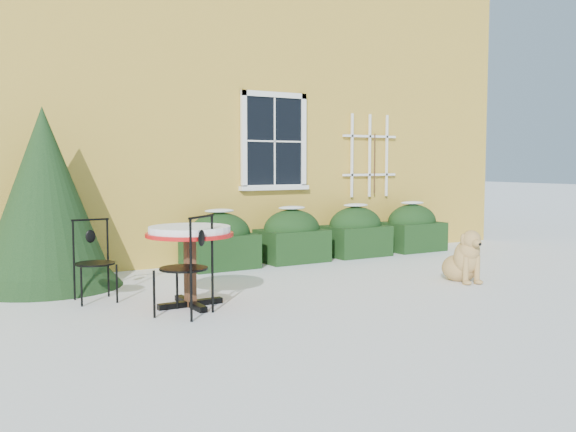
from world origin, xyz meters
TOP-DOWN VIEW (x-y plane):
  - ground at (0.00, 0.00)m, footprint 80.00×80.00m
  - house at (0.00, 7.00)m, footprint 12.40×8.40m
  - hedge_row at (1.65, 2.55)m, footprint 4.95×0.80m
  - evergreen_shrub at (-2.88, 2.32)m, footprint 1.93×1.93m
  - bistro_table at (-1.71, 0.28)m, footprint 0.98×0.98m
  - patio_chair_near at (-1.90, -0.11)m, footprint 0.66×0.66m
  - patio_chair_far at (-2.56, 1.14)m, footprint 0.46×0.46m
  - dog at (2.05, -0.23)m, footprint 0.58×0.79m

SIDE VIEW (x-z plane):
  - ground at x=0.00m, z-range 0.00..0.00m
  - dog at x=2.05m, z-range -0.07..0.67m
  - hedge_row at x=1.65m, z-range -0.05..0.86m
  - patio_chair_far at x=-2.56m, z-range 0.00..0.96m
  - patio_chair_near at x=-1.90m, z-range 0.00..1.07m
  - bistro_table at x=-1.71m, z-range 0.30..1.21m
  - evergreen_shrub at x=-2.88m, z-range -0.23..2.11m
  - house at x=0.00m, z-range 0.02..6.42m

